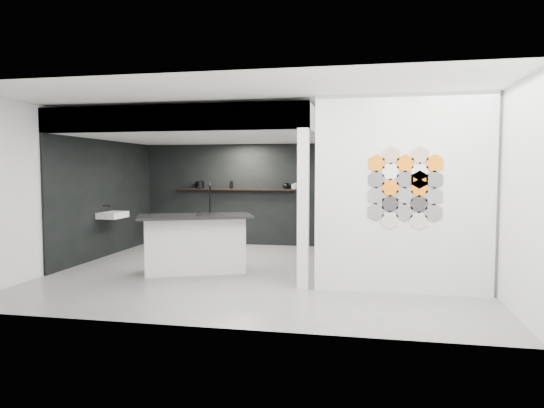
{
  "coord_description": "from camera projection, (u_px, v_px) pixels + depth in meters",
  "views": [
    {
      "loc": [
        1.73,
        -8.03,
        1.74
      ],
      "look_at": [
        0.1,
        0.3,
        1.15
      ],
      "focal_mm": 32.0,
      "sensor_mm": 36.0,
      "label": 1
    }
  ],
  "objects": [
    {
      "name": "bulkhead",
      "position": [
        208.0,
        128.0,
        9.36
      ],
      "size": [
        4.4,
        4.0,
        0.4
      ],
      "primitive_type": "cube",
      "color": "silver",
      "rests_on": "corner_column"
    },
    {
      "name": "floor",
      "position": [
        263.0,
        272.0,
        8.31
      ],
      "size": [
        7.0,
        6.0,
        0.01
      ],
      "primitive_type": "cube",
      "color": "slate"
    },
    {
      "name": "glass_vase",
      "position": [
        296.0,
        186.0,
        10.99
      ],
      "size": [
        0.13,
        0.13,
        0.13
      ],
      "primitive_type": "cylinder",
      "rotation": [
        0.0,
        0.0,
        -0.43
      ],
      "color": "gray",
      "rests_on": "display_shelf"
    },
    {
      "name": "utensil_cup",
      "position": [
        194.0,
        186.0,
        11.46
      ],
      "size": [
        0.09,
        0.09,
        0.09
      ],
      "primitive_type": "cylinder",
      "rotation": [
        0.0,
        0.0,
        -0.26
      ],
      "color": "black",
      "rests_on": "display_shelf"
    },
    {
      "name": "bay_clad_left",
      "position": [
        107.0,
        198.0,
        9.87
      ],
      "size": [
        0.04,
        4.0,
        2.35
      ],
      "primitive_type": "cube",
      "color": "black",
      "rests_on": "floor"
    },
    {
      "name": "glass_bowl",
      "position": [
        295.0,
        186.0,
        11.0
      ],
      "size": [
        0.18,
        0.18,
        0.11
      ],
      "primitive_type": "cylinder",
      "rotation": [
        0.0,
        0.0,
        0.17
      ],
      "color": "gray",
      "rests_on": "display_shelf"
    },
    {
      "name": "kitchen_island",
      "position": [
        195.0,
        243.0,
        8.24
      ],
      "size": [
        2.05,
        1.48,
        1.51
      ],
      "rotation": [
        0.0,
        0.0,
        0.39
      ],
      "color": "silver",
      "rests_on": "floor"
    },
    {
      "name": "kettle",
      "position": [
        286.0,
        186.0,
        11.03
      ],
      "size": [
        0.17,
        0.17,
        0.14
      ],
      "primitive_type": "ellipsoid",
      "rotation": [
        0.0,
        0.0,
        -0.04
      ],
      "color": "black",
      "rests_on": "display_shelf"
    },
    {
      "name": "partition_panel",
      "position": [
        402.0,
        195.0,
        6.81
      ],
      "size": [
        2.45,
        0.15,
        2.8
      ],
      "primitive_type": "cube",
      "color": "silver",
      "rests_on": "floor"
    },
    {
      "name": "bottle_dark",
      "position": [
        231.0,
        185.0,
        11.28
      ],
      "size": [
        0.07,
        0.07,
        0.18
      ],
      "primitive_type": "cylinder",
      "rotation": [
        0.0,
        0.0,
        0.1
      ],
      "color": "black",
      "rests_on": "display_shelf"
    },
    {
      "name": "display_shelf",
      "position": [
        238.0,
        189.0,
        11.26
      ],
      "size": [
        3.0,
        0.15,
        0.04
      ],
      "primitive_type": "cube",
      "color": "black",
      "rests_on": "bay_clad_back"
    },
    {
      "name": "wall_basin",
      "position": [
        113.0,
        215.0,
        9.66
      ],
      "size": [
        0.4,
        0.6,
        0.12
      ],
      "primitive_type": "cube",
      "color": "silver",
      "rests_on": "bay_clad_left"
    },
    {
      "name": "stockpot",
      "position": [
        200.0,
        185.0,
        11.43
      ],
      "size": [
        0.25,
        0.25,
        0.16
      ],
      "primitive_type": "cylinder",
      "rotation": [
        0.0,
        0.0,
        0.37
      ],
      "color": "black",
      "rests_on": "display_shelf"
    },
    {
      "name": "bay_clad_back",
      "position": [
        235.0,
        194.0,
        11.39
      ],
      "size": [
        4.4,
        0.04,
        2.35
      ],
      "primitive_type": "cube",
      "color": "black",
      "rests_on": "floor"
    },
    {
      "name": "corner_column",
      "position": [
        303.0,
        209.0,
        7.09
      ],
      "size": [
        0.16,
        0.16,
        2.35
      ],
      "primitive_type": "cube",
      "color": "silver",
      "rests_on": "floor"
    },
    {
      "name": "hex_tile_cluster",
      "position": [
        405.0,
        187.0,
        6.71
      ],
      "size": [
        1.04,
        0.02,
        1.16
      ],
      "color": "#66635E",
      "rests_on": "partition_panel"
    },
    {
      "name": "fascia_beam",
      "position": [
        168.0,
        118.0,
        7.48
      ],
      "size": [
        4.4,
        0.16,
        0.4
      ],
      "primitive_type": "cube",
      "color": "silver",
      "rests_on": "corner_column"
    }
  ]
}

